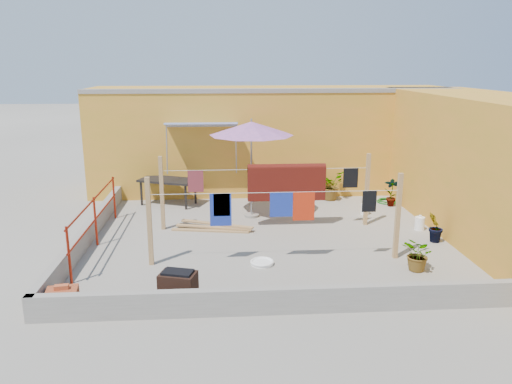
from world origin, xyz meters
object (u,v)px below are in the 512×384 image
at_px(brazier, 178,286).
at_px(white_basin, 262,262).
at_px(plant_back_a, 330,185).
at_px(outdoor_table, 168,182).
at_px(green_hose, 386,201).
at_px(brick_stack, 63,299).
at_px(patio_umbrella, 251,129).
at_px(water_jug_b, 365,209).
at_px(water_jug_a, 420,223).

distance_m(brazier, white_basin, 2.14).
relative_size(white_basin, plant_back_a, 0.56).
xyz_separation_m(outdoor_table, green_hose, (6.28, -0.24, -0.63)).
relative_size(green_hose, plant_back_a, 0.65).
distance_m(brazier, green_hose, 8.01).
xyz_separation_m(brick_stack, brazier, (1.87, 0.18, 0.08)).
bearing_deg(patio_umbrella, green_hose, 15.34).
relative_size(patio_umbrella, green_hose, 5.05).
relative_size(water_jug_b, green_hose, 0.60).
relative_size(brazier, white_basin, 1.43).
bearing_deg(green_hose, water_jug_a, -90.00).
xyz_separation_m(water_jug_b, green_hose, (0.97, 1.13, -0.11)).
distance_m(patio_umbrella, brazier, 5.35).
distance_m(brick_stack, green_hose, 9.51).
distance_m(green_hose, plant_back_a, 1.67).
height_order(patio_umbrella, green_hose, patio_umbrella).
bearing_deg(water_jug_a, plant_back_a, 118.49).
height_order(outdoor_table, water_jug_b, outdoor_table).
relative_size(water_jug_b, plant_back_a, 0.39).
height_order(white_basin, water_jug_a, water_jug_a).
relative_size(brazier, green_hose, 1.23).
distance_m(brick_stack, plant_back_a, 8.66).
distance_m(water_jug_a, green_hose, 2.46).
distance_m(brick_stack, white_basin, 3.79).
bearing_deg(water_jug_a, outdoor_table, 156.75).
xyz_separation_m(brazier, green_hose, (5.53, 5.79, -0.23)).
xyz_separation_m(outdoor_table, brazier, (0.75, -6.03, -0.41)).
bearing_deg(plant_back_a, green_hose, -15.47).
height_order(water_jug_a, water_jug_b, water_jug_a).
xyz_separation_m(water_jug_a, water_jug_b, (-0.97, 1.33, -0.01)).
bearing_deg(outdoor_table, brazier, -82.90).
relative_size(patio_umbrella, water_jug_a, 7.68).
xyz_separation_m(outdoor_table, water_jug_a, (6.28, -2.70, -0.51)).
xyz_separation_m(brick_stack, water_jug_a, (7.40, 3.51, -0.02)).
xyz_separation_m(patio_umbrella, water_jug_a, (3.99, -1.36, -2.15)).
distance_m(outdoor_table, water_jug_a, 6.86).
xyz_separation_m(white_basin, plant_back_a, (2.42, 4.76, 0.39)).
bearing_deg(white_basin, green_hose, 47.36).
bearing_deg(brick_stack, water_jug_b, 36.98).
xyz_separation_m(outdoor_table, water_jug_b, (5.31, -1.37, -0.52)).
height_order(white_basin, plant_back_a, plant_back_a).
bearing_deg(white_basin, plant_back_a, 63.10).
bearing_deg(brick_stack, water_jug_a, 25.37).
bearing_deg(brick_stack, white_basin, 25.62).
bearing_deg(white_basin, water_jug_a, 25.16).
xyz_separation_m(patio_umbrella, plant_back_a, (2.43, 1.53, -1.88)).
distance_m(patio_umbrella, water_jug_a, 4.73).
bearing_deg(green_hose, water_jug_b, -130.84).
height_order(water_jug_a, plant_back_a, plant_back_a).
height_order(outdoor_table, brick_stack, outdoor_table).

